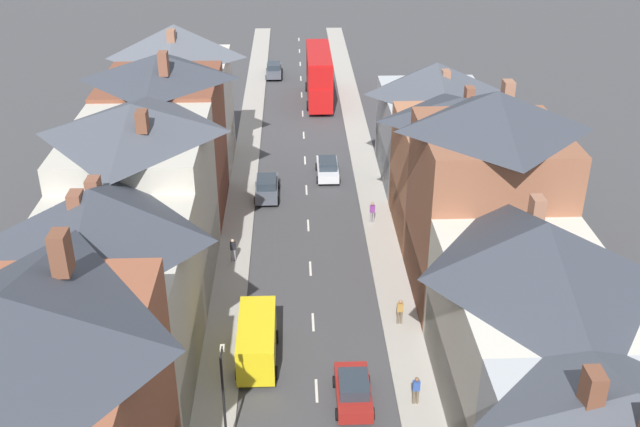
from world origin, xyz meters
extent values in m
cube|color=#A8A399|center=(-5.10, 38.00, 0.07)|extent=(2.20, 104.00, 0.14)
cube|color=#A8A399|center=(5.10, 38.00, 0.07)|extent=(2.20, 104.00, 0.14)
cube|color=silver|center=(0.00, 12.00, 0.01)|extent=(0.14, 1.80, 0.01)
cube|color=silver|center=(0.00, 18.00, 0.01)|extent=(0.14, 1.80, 0.01)
cube|color=silver|center=(0.00, 24.00, 0.01)|extent=(0.14, 1.80, 0.01)
cube|color=silver|center=(0.00, 30.00, 0.01)|extent=(0.14, 1.80, 0.01)
cube|color=silver|center=(0.00, 36.00, 0.01)|extent=(0.14, 1.80, 0.01)
cube|color=silver|center=(0.00, 42.00, 0.01)|extent=(0.14, 1.80, 0.01)
cube|color=silver|center=(0.00, 48.00, 0.01)|extent=(0.14, 1.80, 0.01)
cube|color=silver|center=(0.00, 54.00, 0.01)|extent=(0.14, 1.80, 0.01)
cube|color=silver|center=(0.00, 60.00, 0.01)|extent=(0.14, 1.80, 0.01)
cube|color=silver|center=(0.00, 66.00, 0.01)|extent=(0.14, 1.80, 0.01)
cube|color=silver|center=(0.00, 72.00, 0.01)|extent=(0.14, 1.80, 0.01)
cube|color=silver|center=(0.00, 78.00, 0.01)|extent=(0.14, 1.80, 0.01)
cube|color=silver|center=(0.00, 84.00, 0.01)|extent=(0.14, 1.80, 0.01)
pyramid|color=#383D47|center=(-10.20, 1.69, 11.76)|extent=(8.00, 11.98, 2.27)
cube|color=brown|center=(-9.10, 4.84, 12.56)|extent=(0.60, 0.90, 1.59)
cube|color=#BCB7A8|center=(-10.20, 12.79, 4.24)|extent=(8.00, 10.22, 8.48)
cube|color=#1E5133|center=(-6.26, 12.79, 1.60)|extent=(0.12, 9.40, 3.20)
pyramid|color=#383D47|center=(-10.20, 12.79, 9.88)|extent=(8.00, 10.22, 2.80)
cube|color=brown|center=(-10.76, 12.49, 10.57)|extent=(0.60, 0.90, 1.37)
cube|color=brown|center=(-10.53, 14.66, 10.41)|extent=(0.60, 0.90, 1.06)
cube|color=#BCB7A8|center=(-10.20, 23.11, 5.00)|extent=(8.00, 10.41, 10.01)
cube|color=#1E5133|center=(-6.26, 23.11, 1.60)|extent=(0.12, 9.58, 3.20)
pyramid|color=#474C56|center=(-10.20, 23.11, 10.88)|extent=(8.00, 10.41, 1.74)
cube|color=brown|center=(-9.20, 20.96, 11.47)|extent=(0.60, 0.90, 1.19)
cube|color=brown|center=(-10.20, 32.73, 5.14)|extent=(8.00, 8.83, 10.27)
cube|color=black|center=(-6.26, 32.73, 1.60)|extent=(0.12, 8.12, 3.20)
pyramid|color=#383D47|center=(-10.20, 32.73, 11.14)|extent=(8.00, 8.83, 1.73)
cube|color=brown|center=(-9.44, 30.73, 11.91)|extent=(0.60, 0.90, 1.55)
cube|color=beige|center=(-10.20, 41.23, 4.68)|extent=(8.00, 8.18, 9.37)
cube|color=olive|center=(-6.26, 41.23, 1.60)|extent=(0.12, 7.52, 3.20)
pyramid|color=#565B66|center=(-10.20, 41.23, 10.71)|extent=(8.00, 8.18, 2.68)
cube|color=#99664C|center=(-10.22, 39.73, 11.34)|extent=(0.60, 0.90, 1.27)
pyramid|color=#474C56|center=(10.20, 0.78, 8.32)|extent=(8.00, 8.24, 1.72)
cube|color=brown|center=(8.82, 1.07, 9.08)|extent=(0.60, 0.90, 1.53)
cube|color=beige|center=(10.20, 10.73, 3.71)|extent=(8.00, 11.66, 7.43)
cube|color=black|center=(6.26, 10.73, 1.60)|extent=(0.12, 10.72, 3.20)
pyramid|color=#383D47|center=(10.20, 10.73, 8.85)|extent=(8.00, 11.66, 2.85)
cube|color=#99664C|center=(10.60, 13.46, 9.50)|extent=(0.60, 0.90, 1.30)
cube|color=brown|center=(10.20, 20.71, 5.38)|extent=(8.00, 8.30, 10.76)
cube|color=#1E5133|center=(6.26, 20.71, 1.60)|extent=(0.12, 7.64, 3.20)
pyramid|color=#383D47|center=(10.20, 20.71, 11.89)|extent=(8.00, 8.30, 2.27)
cube|color=#99664C|center=(11.40, 23.02, 12.38)|extent=(0.60, 0.90, 0.97)
cube|color=#B2704C|center=(10.20, 28.98, 4.15)|extent=(8.00, 8.25, 8.30)
cube|color=maroon|center=(6.26, 28.98, 1.60)|extent=(0.12, 7.59, 3.20)
pyramid|color=#383D47|center=(10.20, 28.98, 9.12)|extent=(8.00, 8.25, 1.62)
cube|color=brown|center=(11.10, 28.53, 9.57)|extent=(0.60, 0.90, 0.90)
cube|color=brown|center=(11.11, 30.74, 9.58)|extent=(0.60, 0.90, 0.93)
cube|color=#ADB2B7|center=(10.20, 38.03, 3.61)|extent=(8.00, 9.83, 7.21)
cube|color=black|center=(6.26, 38.03, 1.60)|extent=(0.12, 9.05, 3.20)
pyramid|color=#474C56|center=(10.20, 38.03, 8.46)|extent=(8.00, 9.83, 2.49)
cube|color=#99664C|center=(10.70, 36.98, 8.93)|extent=(0.60, 0.90, 0.93)
cube|color=red|center=(1.80, 57.95, 1.65)|extent=(2.44, 10.80, 2.50)
cube|color=red|center=(1.80, 57.95, 4.05)|extent=(2.44, 10.58, 2.30)
cube|color=red|center=(1.80, 57.95, 5.25)|extent=(2.39, 10.37, 0.10)
cube|color=#28333D|center=(1.80, 63.30, 1.85)|extent=(2.20, 0.10, 1.20)
cube|color=#28333D|center=(1.80, 63.30, 4.15)|extent=(2.20, 0.10, 1.10)
cube|color=#28333D|center=(0.61, 57.95, 1.90)|extent=(0.06, 9.18, 0.90)
cube|color=#28333D|center=(0.61, 57.95, 4.15)|extent=(0.06, 9.18, 0.90)
cube|color=yellow|center=(1.80, 63.30, 4.95)|extent=(1.34, 0.08, 0.32)
cylinder|color=black|center=(0.58, 61.30, 0.50)|extent=(0.30, 1.00, 1.00)
cylinder|color=black|center=(3.02, 61.30, 0.50)|extent=(0.30, 1.00, 1.00)
cylinder|color=black|center=(0.58, 54.98, 0.50)|extent=(0.30, 1.00, 1.00)
cylinder|color=black|center=(3.02, 54.98, 0.50)|extent=(0.30, 1.00, 1.00)
cube|color=silver|center=(1.80, 38.54, 0.65)|extent=(1.70, 4.35, 0.67)
cube|color=#28333D|center=(1.80, 38.33, 1.28)|extent=(1.46, 2.17, 0.60)
cylinder|color=black|center=(0.95, 39.89, 0.31)|extent=(0.20, 0.62, 0.62)
cylinder|color=black|center=(2.65, 39.89, 0.31)|extent=(0.20, 0.62, 0.62)
cylinder|color=black|center=(0.95, 37.20, 0.31)|extent=(0.20, 0.62, 0.62)
cylinder|color=black|center=(2.65, 37.20, 0.31)|extent=(0.20, 0.62, 0.62)
cube|color=#4C515B|center=(-3.10, 66.80, 0.68)|extent=(1.70, 4.42, 0.75)
cube|color=#28333D|center=(-3.10, 66.58, 1.36)|extent=(1.46, 2.21, 0.60)
cylinder|color=black|center=(-3.95, 68.17, 0.31)|extent=(0.20, 0.62, 0.62)
cylinder|color=black|center=(-2.25, 68.17, 0.31)|extent=(0.20, 0.62, 0.62)
cylinder|color=black|center=(-3.95, 65.44, 0.31)|extent=(0.20, 0.62, 0.62)
cylinder|color=black|center=(-2.25, 65.44, 0.31)|extent=(0.20, 0.62, 0.62)
cube|color=#4C515B|center=(-3.10, 34.95, 0.68)|extent=(1.70, 4.47, 0.74)
cube|color=#28333D|center=(-3.10, 34.73, 1.35)|extent=(1.46, 2.23, 0.60)
cylinder|color=black|center=(-3.95, 36.34, 0.31)|extent=(0.20, 0.62, 0.62)
cylinder|color=black|center=(-2.25, 36.34, 0.31)|extent=(0.20, 0.62, 0.62)
cylinder|color=black|center=(-3.95, 33.57, 0.31)|extent=(0.20, 0.62, 0.62)
cylinder|color=black|center=(-2.25, 33.57, 0.31)|extent=(0.20, 0.62, 0.62)
cube|color=maroon|center=(1.80, 11.09, 0.66)|extent=(1.70, 3.90, 0.69)
cube|color=#28333D|center=(1.80, 10.89, 1.30)|extent=(1.46, 1.95, 0.60)
cylinder|color=black|center=(0.95, 12.30, 0.31)|extent=(0.20, 0.62, 0.62)
cylinder|color=black|center=(2.65, 12.30, 0.31)|extent=(0.20, 0.62, 0.62)
cylinder|color=black|center=(0.95, 9.88, 0.31)|extent=(0.20, 0.62, 0.62)
cylinder|color=black|center=(2.65, 9.88, 0.31)|extent=(0.20, 0.62, 0.62)
cube|color=yellow|center=(-3.10, 14.63, 1.36)|extent=(1.96, 5.20, 2.10)
cube|color=#28333D|center=(-3.10, 17.18, 1.66)|extent=(1.76, 0.10, 0.90)
cylinder|color=black|center=(-4.08, 16.19, 0.36)|extent=(0.24, 0.72, 0.72)
cylinder|color=black|center=(-2.12, 16.19, 0.36)|extent=(0.24, 0.72, 0.72)
cylinder|color=black|center=(-4.08, 13.07, 0.36)|extent=(0.24, 0.72, 0.72)
cylinder|color=black|center=(-2.12, 13.07, 0.36)|extent=(0.24, 0.72, 0.72)
cylinder|color=brown|center=(4.80, 10.73, 0.56)|extent=(0.14, 0.14, 0.84)
cylinder|color=brown|center=(4.98, 10.73, 0.56)|extent=(0.14, 0.14, 0.84)
cube|color=#2D4C9E|center=(4.89, 10.73, 1.25)|extent=(0.36, 0.22, 0.54)
sphere|color=brown|center=(4.89, 10.73, 1.64)|extent=(0.22, 0.22, 0.22)
cylinder|color=brown|center=(4.90, 17.51, 0.56)|extent=(0.14, 0.14, 0.84)
cylinder|color=brown|center=(5.08, 17.51, 0.56)|extent=(0.14, 0.14, 0.84)
cube|color=#A87A38|center=(4.99, 17.51, 1.25)|extent=(0.36, 0.22, 0.54)
sphere|color=#9E7051|center=(4.99, 17.51, 1.64)|extent=(0.22, 0.22, 0.22)
cylinder|color=gray|center=(-5.16, 25.00, 0.56)|extent=(0.14, 0.14, 0.84)
cylinder|color=gray|center=(-4.98, 25.00, 0.56)|extent=(0.14, 0.14, 0.84)
cube|color=black|center=(-5.07, 25.00, 1.25)|extent=(0.36, 0.22, 0.54)
sphere|color=tan|center=(-5.07, 25.00, 1.64)|extent=(0.22, 0.22, 0.22)
cylinder|color=gray|center=(4.56, 30.04, 0.56)|extent=(0.14, 0.14, 0.84)
cylinder|color=gray|center=(4.74, 30.04, 0.56)|extent=(0.14, 0.14, 0.84)
cube|color=#723384|center=(4.65, 30.04, 1.25)|extent=(0.36, 0.22, 0.54)
sphere|color=#9E7051|center=(4.65, 30.04, 1.64)|extent=(0.22, 0.22, 0.22)
cylinder|color=black|center=(-4.25, 7.86, 2.75)|extent=(0.12, 0.12, 5.50)
cylinder|color=black|center=(-4.25, 8.31, 5.40)|extent=(0.08, 0.90, 0.08)
cube|color=beige|center=(-4.25, 8.76, 5.32)|extent=(0.20, 0.32, 0.20)
camera|label=1|loc=(-0.95, -17.91, 25.66)|focal=42.00mm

